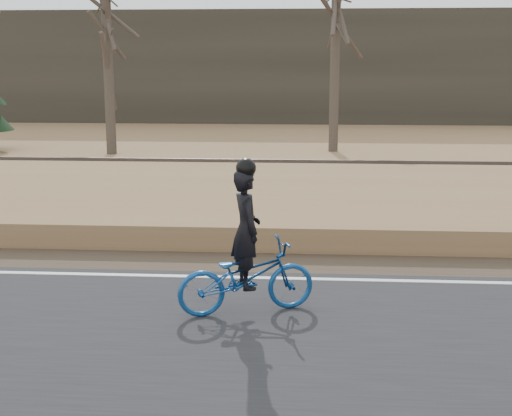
{
  "coord_description": "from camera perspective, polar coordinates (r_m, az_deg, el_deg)",
  "views": [
    {
      "loc": [
        5.3,
        -10.29,
        3.34
      ],
      "look_at": [
        4.53,
        0.5,
        1.1
      ],
      "focal_mm": 50.0,
      "sensor_mm": 36.0,
      "label": 1
    }
  ],
  "objects": [
    {
      "name": "ballast",
      "position": [
        19.29,
        -11.95,
        2.15
      ],
      "size": [
        120.0,
        3.0,
        0.45
      ],
      "primitive_type": "cube",
      "color": "slate",
      "rests_on": "ground"
    },
    {
      "name": "embankment",
      "position": [
        15.74,
        -15.7,
        -0.18
      ],
      "size": [
        120.0,
        5.0,
        0.44
      ],
      "primitive_type": "cube",
      "color": "olive",
      "rests_on": "ground"
    },
    {
      "name": "bare_tree_center",
      "position": [
        26.84,
        6.36,
        12.71
      ],
      "size": [
        0.36,
        0.36,
        7.69
      ],
      "primitive_type": "cylinder",
      "color": "#4D4438",
      "rests_on": "ground"
    },
    {
      "name": "cyclist",
      "position": [
        9.38,
        -0.79,
        -4.6
      ],
      "size": [
        1.95,
        1.23,
        2.07
      ],
      "rotation": [
        0.0,
        0.0,
        1.92
      ],
      "color": "navy",
      "rests_on": "road"
    },
    {
      "name": "treeline_backdrop",
      "position": [
        40.64,
        -3.51,
        11.19
      ],
      "size": [
        120.0,
        4.0,
        6.0
      ],
      "primitive_type": "cube",
      "color": "#383328",
      "rests_on": "ground"
    },
    {
      "name": "railroad",
      "position": [
        19.25,
        -11.99,
        3.04
      ],
      "size": [
        120.0,
        2.4,
        0.29
      ],
      "color": "black",
      "rests_on": "ballast"
    },
    {
      "name": "bare_tree_near_left",
      "position": [
        26.44,
        -11.73,
        10.82
      ],
      "size": [
        0.36,
        0.36,
        6.09
      ],
      "primitive_type": "cylinder",
      "color": "#4D4438",
      "rests_on": "ground"
    }
  ]
}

